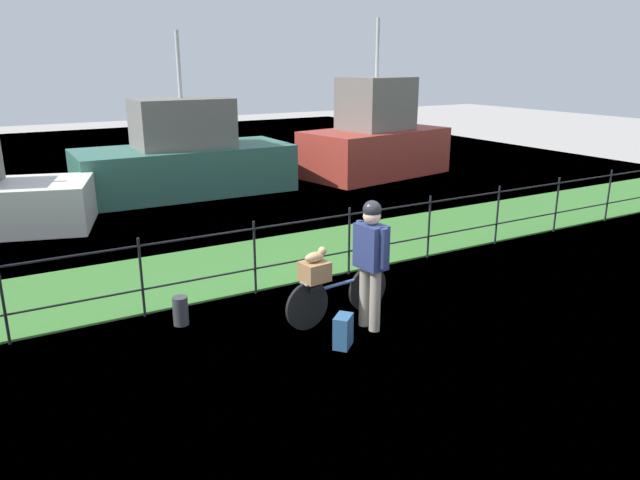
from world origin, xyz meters
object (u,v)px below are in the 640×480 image
at_px(backpack_on_paving, 343,331).
at_px(mooring_bollard, 181,311).
at_px(bicycle_main, 337,296).
at_px(wooden_crate, 315,271).
at_px(cyclist_person, 371,254).
at_px(moored_boat_far, 185,159).
at_px(terrier_dog, 316,256).
at_px(moored_boat_mid, 375,140).

bearing_deg(backpack_on_paving, mooring_bollard, -87.81).
height_order(bicycle_main, backpack_on_paving, bicycle_main).
distance_m(wooden_crate, cyclist_person, 0.74).
height_order(bicycle_main, wooden_crate, wooden_crate).
bearing_deg(wooden_crate, bicycle_main, 6.46).
relative_size(bicycle_main, mooring_bollard, 4.29).
height_order(mooring_bollard, moored_boat_far, moored_boat_far).
relative_size(terrier_dog, cyclist_person, 0.19).
xyz_separation_m(cyclist_person, moored_boat_far, (0.59, 9.07, -0.12)).
distance_m(terrier_dog, backpack_on_paving, 1.01).
bearing_deg(moored_boat_far, backpack_on_paving, -97.08).
relative_size(cyclist_person, moored_boat_far, 0.31).
bearing_deg(wooden_crate, moored_boat_mid, 50.56).
bearing_deg(wooden_crate, backpack_on_paving, -89.03).
bearing_deg(mooring_bollard, bicycle_main, -25.92).
distance_m(wooden_crate, moored_boat_mid, 10.77).
distance_m(cyclist_person, moored_boat_mid, 10.72).
relative_size(bicycle_main, terrier_dog, 5.13).
bearing_deg(backpack_on_paving, moored_boat_far, -137.78).
xyz_separation_m(moored_boat_mid, moored_boat_far, (-5.67, 0.37, -0.15)).
bearing_deg(moored_boat_mid, cyclist_person, -125.70).
xyz_separation_m(terrier_dog, moored_boat_mid, (6.82, 8.31, 0.08)).
xyz_separation_m(bicycle_main, mooring_bollard, (-1.84, 0.89, -0.15)).
height_order(backpack_on_paving, moored_boat_mid, moored_boat_mid).
height_order(wooden_crate, moored_boat_mid, moored_boat_mid).
height_order(wooden_crate, terrier_dog, terrier_dog).
bearing_deg(wooden_crate, terrier_dog, 6.46).
relative_size(backpack_on_paving, moored_boat_mid, 0.09).
distance_m(bicycle_main, cyclist_person, 0.82).
bearing_deg(moored_boat_far, wooden_crate, -97.69).
bearing_deg(moored_boat_far, mooring_bollard, -108.85).
bearing_deg(bicycle_main, moored_boat_mid, 51.96).
bearing_deg(cyclist_person, moored_boat_mid, 54.30).
bearing_deg(moored_boat_mid, bicycle_main, -128.04).
relative_size(terrier_dog, backpack_on_paving, 0.80).
distance_m(wooden_crate, moored_boat_far, 8.77).
relative_size(terrier_dog, moored_boat_mid, 0.07).
distance_m(wooden_crate, mooring_bollard, 1.84).
relative_size(bicycle_main, wooden_crate, 4.95).
height_order(mooring_bollard, moored_boat_mid, moored_boat_mid).
height_order(wooden_crate, moored_boat_far, moored_boat_far).
bearing_deg(mooring_bollard, wooden_crate, -32.43).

